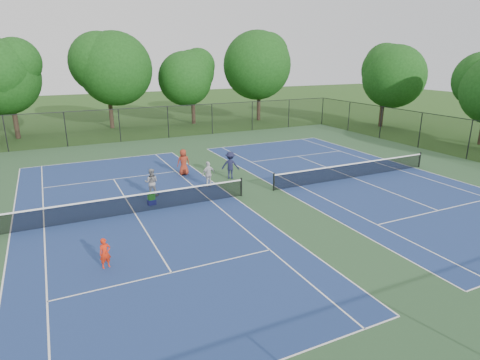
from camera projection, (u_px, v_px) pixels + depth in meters
name	position (u px, v px, depth m)	size (l,w,h in m)	color
ground	(258.00, 193.00, 22.97)	(140.00, 140.00, 0.00)	#234716
court_pad	(258.00, 193.00, 22.97)	(36.00, 36.00, 0.01)	#2D502F
tennis_court_left	(135.00, 212.00, 20.03)	(12.00, 23.83, 1.07)	navy
tennis_court_right	(353.00, 176.00, 25.86)	(12.00, 23.83, 1.07)	navy
perimeter_fence	(258.00, 166.00, 22.50)	(36.08, 36.08, 3.02)	black
tree_back_a	(8.00, 73.00, 36.39)	(6.80, 6.80, 9.15)	#2D2116
tree_back_b	(106.00, 65.00, 41.69)	(7.60, 7.60, 10.03)	#2D2116
tree_back_c	(192.00, 75.00, 44.91)	(6.00, 6.00, 8.40)	#2D2116
tree_back_d	(259.00, 62.00, 46.98)	(7.80, 7.80, 10.37)	#2D2116
tree_side_e	(386.00, 73.00, 42.85)	(6.60, 6.60, 8.87)	#2D2116
child_player	(105.00, 253.00, 14.78)	(0.43, 0.28, 1.17)	red
instructor	(151.00, 182.00, 22.37)	(0.77, 0.60, 1.58)	gray
bystander_a	(209.00, 174.00, 23.99)	(0.91, 0.38, 1.55)	silver
bystander_b	(230.00, 165.00, 25.51)	(1.13, 0.65, 1.76)	#181A35
bystander_c	(183.00, 162.00, 26.33)	(0.84, 0.55, 1.72)	maroon
ball_crate	(152.00, 202.00, 21.17)	(0.41, 0.28, 0.30)	#151B93
ball_hopper	(151.00, 196.00, 21.07)	(0.34, 0.27, 0.38)	green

